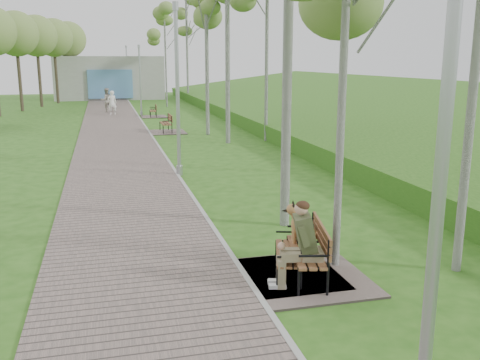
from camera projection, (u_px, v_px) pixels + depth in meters
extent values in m
cube|color=#655852|center=(117.00, 145.00, 23.69)|extent=(3.50, 67.00, 0.04)
cube|color=#999993|center=(156.00, 143.00, 24.11)|extent=(0.10, 67.00, 0.05)
cube|color=#4D852A|center=(411.00, 139.00, 25.59)|extent=(14.00, 70.00, 1.60)
cube|color=#9E9E99|center=(110.00, 78.00, 51.19)|extent=(10.00, 5.00, 4.00)
cube|color=#5385B9|center=(110.00, 84.00, 48.85)|extent=(4.00, 0.20, 2.60)
cube|color=#655852|center=(308.00, 277.00, 9.28)|extent=(1.98, 2.20, 0.04)
cube|color=brown|center=(306.00, 251.00, 9.17)|extent=(0.84, 1.72, 0.04)
cube|color=brown|center=(322.00, 235.00, 9.11)|extent=(0.41, 1.62, 0.36)
cube|color=#655852|center=(290.00, 274.00, 9.40)|extent=(1.66, 1.85, 0.04)
cube|color=brown|center=(287.00, 253.00, 9.30)|extent=(0.81, 1.45, 0.04)
cube|color=brown|center=(301.00, 240.00, 9.24)|extent=(0.45, 1.33, 0.30)
cube|color=#655852|center=(167.00, 132.00, 27.76)|extent=(1.90, 2.11, 0.04)
cube|color=brown|center=(165.00, 123.00, 27.65)|extent=(0.48, 1.59, 0.04)
cube|color=brown|center=(170.00, 118.00, 27.65)|extent=(0.05, 1.58, 0.35)
cube|color=#655852|center=(154.00, 117.00, 35.24)|extent=(1.63, 1.81, 0.04)
cube|color=brown|center=(153.00, 111.00, 35.14)|extent=(0.48, 1.38, 0.04)
cube|color=brown|center=(156.00, 107.00, 35.13)|extent=(0.11, 1.36, 0.30)
cylinder|color=#A1A3A9|center=(433.00, 268.00, 4.07)|extent=(0.10, 0.10, 4.33)
cylinder|color=#A1A3A9|center=(180.00, 170.00, 17.52)|extent=(0.21, 0.21, 0.32)
cylinder|color=#A1A3A9|center=(178.00, 94.00, 16.98)|extent=(0.13, 0.13, 5.26)
cylinder|color=#A1A3A9|center=(175.00, 6.00, 16.39)|extent=(0.19, 0.19, 0.26)
cylinder|color=#A1A3A9|center=(142.00, 113.00, 36.11)|extent=(0.18, 0.18, 0.27)
cylinder|color=#A1A3A9|center=(140.00, 82.00, 35.64)|extent=(0.11, 0.11, 4.50)
cylinder|color=#A1A3A9|center=(139.00, 46.00, 35.14)|extent=(0.16, 0.16, 0.22)
cylinder|color=#A1A3A9|center=(128.00, 97.00, 51.88)|extent=(0.19, 0.19, 0.29)
cylinder|color=#A1A3A9|center=(127.00, 73.00, 51.38)|extent=(0.12, 0.12, 4.83)
cylinder|color=#A1A3A9|center=(126.00, 47.00, 50.84)|extent=(0.17, 0.17, 0.24)
imported|color=white|center=(112.00, 103.00, 36.21)|extent=(0.64, 0.46, 1.65)
imported|color=gray|center=(106.00, 100.00, 37.99)|extent=(1.00, 0.88, 1.73)
cylinder|color=silver|center=(343.00, 65.00, 9.01)|extent=(0.16, 0.16, 7.24)
cylinder|color=silver|center=(479.00, 25.00, 8.70)|extent=(0.16, 0.16, 8.52)
cylinder|color=silver|center=(343.00, 30.00, 16.71)|extent=(0.16, 0.16, 9.23)
cylinder|color=silver|center=(227.00, 34.00, 23.22)|extent=(0.19, 0.19, 9.57)
cylinder|color=silver|center=(267.00, 39.00, 23.90)|extent=(0.17, 0.17, 9.21)
cylinder|color=silver|center=(207.00, 48.00, 26.06)|extent=(0.19, 0.19, 8.49)
cylinder|color=silver|center=(166.00, 56.00, 41.83)|extent=(0.16, 0.16, 7.91)
ellipsoid|color=olive|center=(165.00, 23.00, 41.27)|extent=(2.24, 2.24, 3.48)
cylinder|color=silver|center=(187.00, 49.00, 46.87)|extent=(0.17, 0.17, 9.17)
ellipsoid|color=olive|center=(186.00, 14.00, 46.22)|extent=(2.46, 2.46, 4.04)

